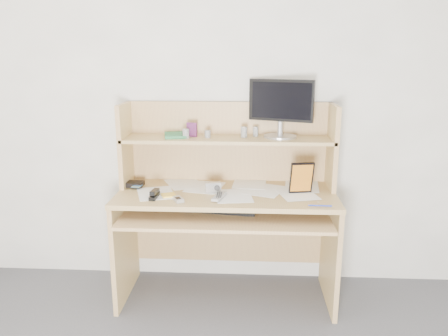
# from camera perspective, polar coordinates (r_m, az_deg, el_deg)

# --- Properties ---
(back_wall) EXTENTS (3.60, 0.04, 2.50)m
(back_wall) POSITION_cam_1_polar(r_m,az_deg,el_deg) (3.02, 0.63, 7.76)
(back_wall) COLOR white
(back_wall) RESTS_ON floor
(desk) EXTENTS (1.40, 0.70, 1.30)m
(desk) POSITION_cam_1_polar(r_m,az_deg,el_deg) (2.91, 0.39, -3.74)
(desk) COLOR tan
(desk) RESTS_ON floor
(paper_clutter) EXTENTS (1.32, 0.54, 0.01)m
(paper_clutter) POSITION_cam_1_polar(r_m,az_deg,el_deg) (2.81, 0.31, -3.12)
(paper_clutter) COLOR white
(paper_clutter) RESTS_ON desk
(keyboard) EXTENTS (0.48, 0.23, 0.03)m
(keyboard) POSITION_cam_1_polar(r_m,az_deg,el_deg) (2.79, -0.49, -5.20)
(keyboard) COLOR black
(keyboard) RESTS_ON desk
(tv_remote) EXTENTS (0.09, 0.17, 0.02)m
(tv_remote) POSITION_cam_1_polar(r_m,az_deg,el_deg) (2.69, -0.63, -3.73)
(tv_remote) COLOR #979792
(tv_remote) RESTS_ON paper_clutter
(flip_phone) EXTENTS (0.08, 0.10, 0.02)m
(flip_phone) POSITION_cam_1_polar(r_m,az_deg,el_deg) (2.65, -6.00, -4.01)
(flip_phone) COLOR #BDBEC0
(flip_phone) RESTS_ON paper_clutter
(stapler) EXTENTS (0.04, 0.14, 0.04)m
(stapler) POSITION_cam_1_polar(r_m,az_deg,el_deg) (2.73, -9.09, -3.31)
(stapler) COLOR black
(stapler) RESTS_ON paper_clutter
(wallet) EXTENTS (0.12, 0.10, 0.03)m
(wallet) POSITION_cam_1_polar(r_m,az_deg,el_deg) (2.98, -11.60, -2.05)
(wallet) COLOR black
(wallet) RESTS_ON paper_clutter
(sticky_note_pad) EXTENTS (0.11, 0.11, 0.01)m
(sticky_note_pad) POSITION_cam_1_polar(r_m,az_deg,el_deg) (2.76, -7.26, -3.55)
(sticky_note_pad) COLOR yellow
(sticky_note_pad) RESTS_ON desk
(digital_camera) EXTENTS (0.11, 0.06, 0.06)m
(digital_camera) POSITION_cam_1_polar(r_m,az_deg,el_deg) (2.80, -1.45, -2.52)
(digital_camera) COLOR #B6B6B9
(digital_camera) RESTS_ON paper_clutter
(game_case) EXTENTS (0.15, 0.04, 0.21)m
(game_case) POSITION_cam_1_polar(r_m,az_deg,el_deg) (2.78, 10.09, -1.27)
(game_case) COLOR black
(game_case) RESTS_ON paper_clutter
(blue_pen) EXTENTS (0.14, 0.01, 0.01)m
(blue_pen) POSITION_cam_1_polar(r_m,az_deg,el_deg) (2.60, 12.44, -4.83)
(blue_pen) COLOR #1830B6
(blue_pen) RESTS_ON paper_clutter
(card_box) EXTENTS (0.07, 0.04, 0.09)m
(card_box) POSITION_cam_1_polar(r_m,az_deg,el_deg) (2.91, -4.22, 5.02)
(card_box) COLOR #A31521
(card_box) RESTS_ON desk
(shelf_book) EXTENTS (0.17, 0.21, 0.02)m
(shelf_book) POSITION_cam_1_polar(r_m,az_deg,el_deg) (2.93, -6.40, 4.29)
(shelf_book) COLOR #378B56
(shelf_book) RESTS_ON desk
(chip_stack_a) EXTENTS (0.06, 0.06, 0.06)m
(chip_stack_a) POSITION_cam_1_polar(r_m,az_deg,el_deg) (2.86, -5.01, 4.50)
(chip_stack_a) COLOR black
(chip_stack_a) RESTS_ON desk
(chip_stack_b) EXTENTS (0.04, 0.04, 0.07)m
(chip_stack_b) POSITION_cam_1_polar(r_m,az_deg,el_deg) (2.88, 2.63, 4.71)
(chip_stack_b) COLOR white
(chip_stack_b) RESTS_ON desk
(chip_stack_c) EXTENTS (0.04, 0.04, 0.05)m
(chip_stack_c) POSITION_cam_1_polar(r_m,az_deg,el_deg) (2.87, -2.16, 4.46)
(chip_stack_c) COLOR black
(chip_stack_c) RESTS_ON desk
(chip_stack_d) EXTENTS (0.05, 0.05, 0.06)m
(chip_stack_d) POSITION_cam_1_polar(r_m,az_deg,el_deg) (2.92, 4.15, 4.77)
(chip_stack_d) COLOR white
(chip_stack_d) RESTS_ON desk
(monitor) EXTENTS (0.41, 0.23, 0.37)m
(monitor) POSITION_cam_1_polar(r_m,az_deg,el_deg) (2.90, 7.44, 7.96)
(monitor) COLOR #B1B1B6
(monitor) RESTS_ON desk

